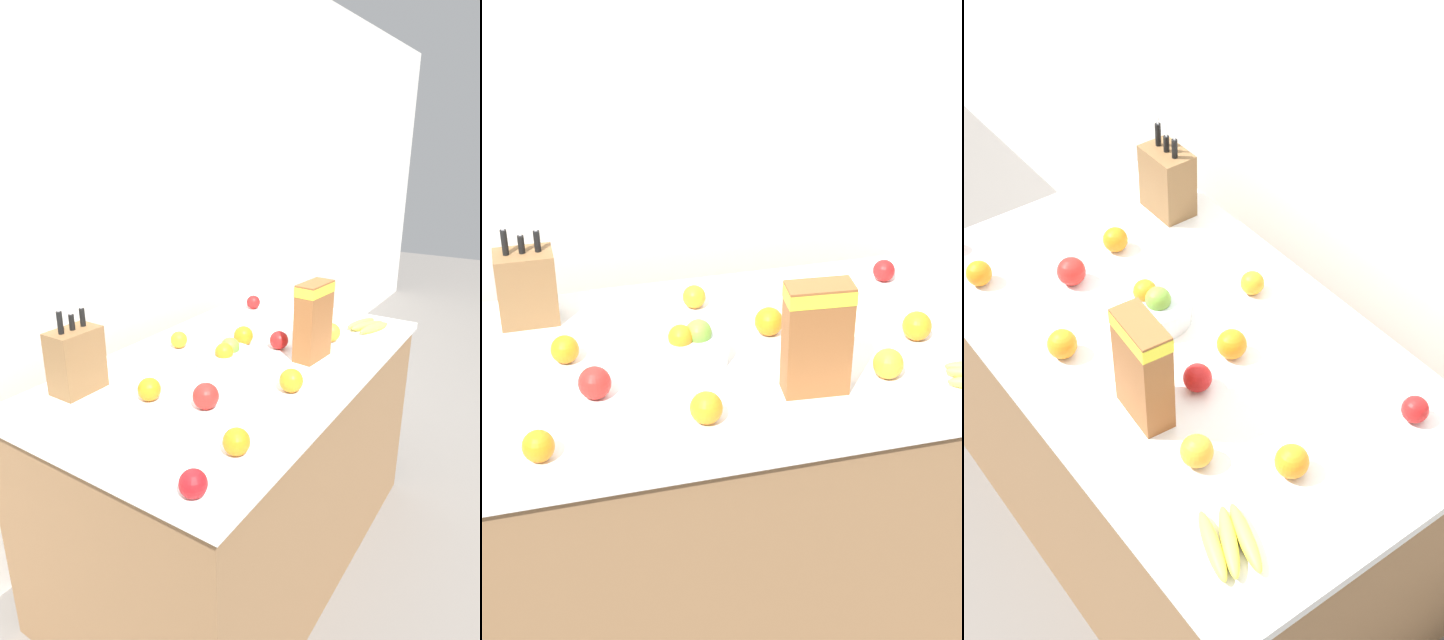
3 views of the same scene
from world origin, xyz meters
The scene contains 18 objects.
ground_plane centered at (0.00, 0.00, 0.00)m, with size 14.00×14.00×0.00m, color slate.
wall_back centered at (0.00, 0.67, 1.30)m, with size 9.00×0.06×2.60m.
counter centered at (0.00, 0.00, 0.44)m, with size 1.60×0.91×0.89m.
knife_block centered at (-0.51, 0.31, 1.00)m, with size 0.16×0.11×0.31m.
cereal_box centered at (0.16, -0.22, 1.05)m, with size 0.17×0.09×0.30m.
fruit_bowl centered at (-0.11, -0.01, 0.93)m, with size 0.21×0.21×0.12m.
banana_bunch centered at (0.59, -0.29, 0.90)m, with size 0.21×0.16×0.04m.
apple_near_bananas centered at (-0.73, -0.34, 0.92)m, with size 0.07×0.07×0.07m, color #A31419.
apple_rightmost centered at (0.17, -0.07, 0.92)m, with size 0.07×0.07×0.07m, color red.
apple_leftmost centered at (-0.38, -0.11, 0.93)m, with size 0.08×0.08×0.08m, color red.
apple_rear centered at (0.57, 0.30, 0.92)m, with size 0.07×0.07×0.07m, color red.
orange_front_left centered at (0.36, -0.21, 0.93)m, with size 0.08×0.08×0.08m, color orange.
orange_mid_left centered at (0.52, -0.05, 0.93)m, with size 0.08×0.08×0.08m, color orange.
orange_near_bowl centered at (0.13, 0.07, 0.93)m, with size 0.08×0.08×0.08m, color orange.
orange_by_cereal centered at (-0.43, 0.07, 0.93)m, with size 0.08×0.08×0.08m, color orange.
orange_back_center centered at (-0.53, -0.33, 0.92)m, with size 0.07×0.07×0.07m, color orange.
orange_front_right centered at (-0.03, 0.28, 0.92)m, with size 0.07×0.07×0.07m, color orange.
orange_mid_right centered at (-0.13, -0.28, 0.93)m, with size 0.08×0.08×0.08m, color orange.
Camera 1 is at (-1.47, -0.95, 1.65)m, focal length 28.00 mm.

